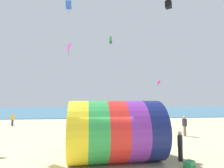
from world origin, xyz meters
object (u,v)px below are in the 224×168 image
Objects in this scene: kite_handler at (180,146)px; kite_blue_diamond at (69,5)px; bystander_mid_beach at (185,125)px; cooler_box at (189,165)px; kite_magenta_diamond at (69,47)px; kite_black_box at (168,0)px; giant_inflatable_tube at (116,131)px; kite_green_box at (111,40)px; bystander_far_left at (142,120)px; bystander_near_water at (13,119)px; kite_magenta_delta at (158,82)px.

kite_handler is 0.76× the size of kite_blue_diamond.
kite_handler is 6.90m from bystander_mid_beach.
bystander_mid_beach reaches higher than cooler_box.
kite_black_box is at bearing -34.63° from kite_magenta_diamond.
bystander_mid_beach is (6.90, 5.75, -0.68)m from giant_inflatable_tube.
kite_green_box is 0.65× the size of bystander_far_left.
bystander_far_left is at bearing -6.87° from bystander_near_water.
kite_magenta_delta is 0.78× the size of bystander_far_left.
kite_handler is 20.29m from bystander_near_water.
cooler_box is (-2.73, -8.02, -13.13)m from kite_black_box.
kite_handler is 18.97m from kite_magenta_delta.
kite_handler reaches higher than bystander_far_left.
kite_green_box reaches higher than giant_inflatable_tube.
bystander_far_left is at bearing -28.77° from kite_blue_diamond.
kite_black_box is 13.04m from kite_magenta_delta.
kite_magenta_delta is 21.11m from bystander_near_water.
kite_green_box reaches higher than kite_magenta_diamond.
bystander_near_water is 19.91m from bystander_mid_beach.
bystander_far_left is at bearing 84.87° from kite_handler.
cooler_box is at bearing -62.00° from kite_magenta_diamond.
kite_green_box is at bearing 3.18° from kite_magenta_diamond.
kite_green_box is at bearing 98.87° from cooler_box.
kite_magenta_delta is at bearing 81.37° from bystander_mid_beach.
giant_inflatable_tube is 5.03× the size of kite_green_box.
kite_magenta_delta is 1.20× the size of kite_green_box.
kite_blue_diamond is (-11.64, 10.33, 4.64)m from kite_black_box.
kite_green_box reaches higher than bystander_far_left.
kite_black_box is 16.24m from kite_blue_diamond.
kite_green_box is (-7.72, -2.56, 5.69)m from kite_magenta_delta.
bystander_near_water is at bearing 159.05° from kite_black_box.
kite_handler reaches higher than cooler_box.
kite_blue_diamond is (-0.59, 2.69, 7.50)m from kite_magenta_diamond.
giant_inflatable_tube is at bearing -116.62° from kite_magenta_delta.
kite_magenta_diamond is at bearing 143.87° from bystander_mid_beach.
bystander_near_water is (-11.45, 13.47, -0.84)m from giant_inflatable_tube.
kite_magenta_delta is at bearing 0.77° from kite_blue_diamond.
kite_magenta_diamond is (-8.40, 14.61, 9.63)m from kite_handler.
bystander_near_water is 0.98× the size of bystander_far_left.
kite_black_box reaches higher than kite_magenta_delta.
kite_blue_diamond reaches higher than kite_magenta_diamond.
kite_black_box is at bearing -71.65° from bystander_far_left.
kite_blue_diamond is at bearing 138.43° from kite_black_box.
kite_blue_diamond is 1.36× the size of bystander_near_water.
kite_black_box is 0.94× the size of bystander_mid_beach.
kite_magenta_diamond is 0.86× the size of kite_blue_diamond.
bystander_far_left is 12.89m from cooler_box.
bystander_far_left is (3.63, -3.14, -10.91)m from kite_green_box.
giant_inflatable_tube is 12.44m from bystander_far_left.
bystander_mid_beach is at bearing -67.94° from bystander_far_left.
kite_blue_diamond reaches higher than kite_handler.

